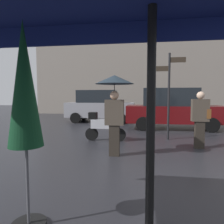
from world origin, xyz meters
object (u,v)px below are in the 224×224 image
parked_scooter (104,125)px  pedestrian_with_bag (200,116)px  parked_car_left (100,106)px  parked_car_right (172,109)px  folded_patio_umbrella_near (24,90)px  pedestrian_with_umbrella (114,93)px  street_signpost (169,88)px

parked_scooter → pedestrian_with_bag: bearing=-32.5°
parked_car_left → parked_scooter: bearing=95.7°
parked_car_left → parked_car_right: (4.03, -2.14, 0.01)m
folded_patio_umbrella_near → parked_car_left: 10.20m
folded_patio_umbrella_near → parked_car_left: size_ratio=0.60×
folded_patio_umbrella_near → pedestrian_with_umbrella: bearing=78.5°
parked_scooter → street_signpost: 2.70m
parked_car_right → parked_car_left: bearing=147.4°
pedestrian_with_bag → parked_car_right: bearing=13.1°
parked_scooter → pedestrian_with_umbrella: bearing=-92.4°
folded_patio_umbrella_near → pedestrian_with_bag: bearing=53.9°
pedestrian_with_bag → parked_car_left: parked_car_left is taller
pedestrian_with_bag → parked_car_right: 3.74m
folded_patio_umbrella_near → parked_car_right: bearing=70.6°
folded_patio_umbrella_near → parked_car_left: folded_patio_umbrella_near is taller
folded_patio_umbrella_near → parked_car_right: folded_patio_umbrella_near is taller
folded_patio_umbrella_near → parked_car_right: 8.46m
pedestrian_with_bag → parked_scooter: (-3.06, 0.60, -0.42)m
pedestrian_with_umbrella → street_signpost: (1.67, 2.33, 0.23)m
parked_car_right → street_signpost: bearing=-105.7°
parked_scooter → parked_car_right: size_ratio=0.32×
parked_car_left → street_signpost: 5.94m
pedestrian_with_umbrella → parked_car_left: 7.29m
pedestrian_with_umbrella → parked_car_right: size_ratio=0.47×
folded_patio_umbrella_near → parked_scooter: size_ratio=1.69×
pedestrian_with_umbrella → parked_car_left: pedestrian_with_umbrella is taller
pedestrian_with_umbrella → parked_car_right: (2.17, 4.87, -0.67)m
parked_car_left → street_signpost: street_signpost is taller
pedestrian_with_bag → pedestrian_with_umbrella: bearing=123.8°
folded_patio_umbrella_near → pedestrian_with_umbrella: size_ratio=1.15×
parked_car_right → pedestrian_with_umbrella: bearing=-118.6°
folded_patio_umbrella_near → street_signpost: (2.30, 5.42, 0.23)m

